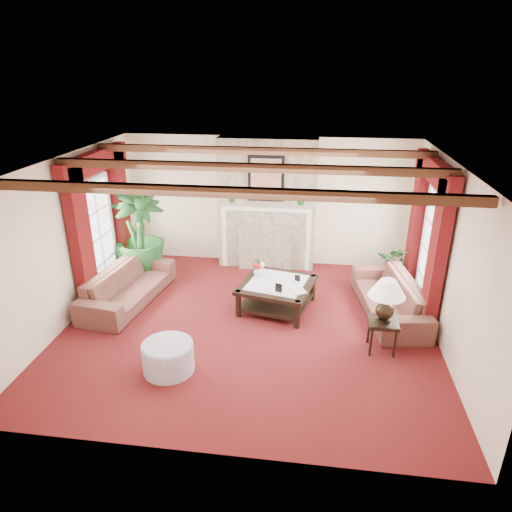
# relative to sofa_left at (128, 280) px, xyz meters

# --- Properties ---
(floor) EXTENTS (6.00, 6.00, 0.00)m
(floor) POSITION_rel_sofa_left_xyz_m (2.29, -0.54, -0.43)
(floor) COLOR #49100D
(floor) RESTS_ON ground
(ceiling) EXTENTS (6.00, 6.00, 0.00)m
(ceiling) POSITION_rel_sofa_left_xyz_m (2.29, -0.54, 2.27)
(ceiling) COLOR white
(ceiling) RESTS_ON floor
(back_wall) EXTENTS (6.00, 0.02, 2.70)m
(back_wall) POSITION_rel_sofa_left_xyz_m (2.29, 2.21, 0.92)
(back_wall) COLOR beige
(back_wall) RESTS_ON ground
(left_wall) EXTENTS (0.02, 5.50, 2.70)m
(left_wall) POSITION_rel_sofa_left_xyz_m (-0.71, -0.54, 0.92)
(left_wall) COLOR beige
(left_wall) RESTS_ON ground
(right_wall) EXTENTS (0.02, 5.50, 2.70)m
(right_wall) POSITION_rel_sofa_left_xyz_m (5.29, -0.54, 0.92)
(right_wall) COLOR beige
(right_wall) RESTS_ON ground
(ceiling_beams) EXTENTS (6.00, 3.00, 0.12)m
(ceiling_beams) POSITION_rel_sofa_left_xyz_m (2.29, -0.54, 2.21)
(ceiling_beams) COLOR #3E2513
(ceiling_beams) RESTS_ON ceiling
(fireplace) EXTENTS (2.00, 0.52, 2.70)m
(fireplace) POSITION_rel_sofa_left_xyz_m (2.29, 2.01, 2.27)
(fireplace) COLOR tan
(fireplace) RESTS_ON ground
(french_door_left) EXTENTS (0.10, 1.10, 2.16)m
(french_door_left) POSITION_rel_sofa_left_xyz_m (-0.68, 0.46, 1.70)
(french_door_left) COLOR white
(french_door_left) RESTS_ON ground
(french_door_right) EXTENTS (0.10, 1.10, 2.16)m
(french_door_right) POSITION_rel_sofa_left_xyz_m (5.26, 0.46, 1.70)
(french_door_right) COLOR white
(french_door_right) RESTS_ON ground
(curtains_left) EXTENTS (0.20, 2.40, 2.55)m
(curtains_left) POSITION_rel_sofa_left_xyz_m (-0.57, 0.46, 2.12)
(curtains_left) COLOR #4F0C0A
(curtains_left) RESTS_ON ground
(curtains_right) EXTENTS (0.20, 2.40, 2.55)m
(curtains_right) POSITION_rel_sofa_left_xyz_m (5.15, 0.46, 2.12)
(curtains_right) COLOR #4F0C0A
(curtains_right) RESTS_ON ground
(sofa_left) EXTENTS (2.36, 1.23, 0.85)m
(sofa_left) POSITION_rel_sofa_left_xyz_m (0.00, 0.00, 0.00)
(sofa_left) COLOR #380F1D
(sofa_left) RESTS_ON ground
(sofa_right) EXTENTS (2.36, 1.30, 0.85)m
(sofa_right) POSITION_rel_sofa_left_xyz_m (4.63, 0.20, -0.00)
(sofa_right) COLOR #380F1D
(sofa_right) RESTS_ON ground
(potted_palm) EXTENTS (2.79, 2.79, 1.00)m
(potted_palm) POSITION_rel_sofa_left_xyz_m (-0.15, 1.10, 0.07)
(potted_palm) COLOR black
(potted_palm) RESTS_ON ground
(small_plant) EXTENTS (1.29, 1.32, 0.65)m
(small_plant) POSITION_rel_sofa_left_xyz_m (4.93, 1.42, -0.10)
(small_plant) COLOR black
(small_plant) RESTS_ON ground
(coffee_table) EXTENTS (1.43, 1.43, 0.49)m
(coffee_table) POSITION_rel_sofa_left_xyz_m (2.69, 0.13, -0.18)
(coffee_table) COLOR black
(coffee_table) RESTS_ON ground
(side_table) EXTENTS (0.47, 0.47, 0.51)m
(side_table) POSITION_rel_sofa_left_xyz_m (4.38, -0.96, -0.17)
(side_table) COLOR black
(side_table) RESTS_ON ground
(ottoman) EXTENTS (0.72, 0.72, 0.42)m
(ottoman) POSITION_rel_sofa_left_xyz_m (1.35, -1.88, -0.22)
(ottoman) COLOR #9B9BAF
(ottoman) RESTS_ON ground
(table_lamp) EXTENTS (0.54, 0.54, 0.68)m
(table_lamp) POSITION_rel_sofa_left_xyz_m (4.38, -0.96, 0.42)
(table_lamp) COLOR black
(table_lamp) RESTS_ON side_table
(flower_vase) EXTENTS (0.26, 0.26, 0.17)m
(flower_vase) POSITION_rel_sofa_left_xyz_m (2.33, 0.38, 0.15)
(flower_vase) COLOR silver
(flower_vase) RESTS_ON coffee_table
(book) EXTENTS (0.25, 0.22, 0.31)m
(book) POSITION_rel_sofa_left_xyz_m (2.96, -0.19, 0.22)
(book) COLOR black
(book) RESTS_ON coffee_table
(photo_frame_a) EXTENTS (0.12, 0.06, 0.16)m
(photo_frame_a) POSITION_rel_sofa_left_xyz_m (2.75, -0.23, 0.14)
(photo_frame_a) COLOR black
(photo_frame_a) RESTS_ON coffee_table
(photo_frame_b) EXTENTS (0.10, 0.05, 0.12)m
(photo_frame_b) POSITION_rel_sofa_left_xyz_m (3.04, 0.23, 0.12)
(photo_frame_b) COLOR black
(photo_frame_b) RESTS_ON coffee_table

